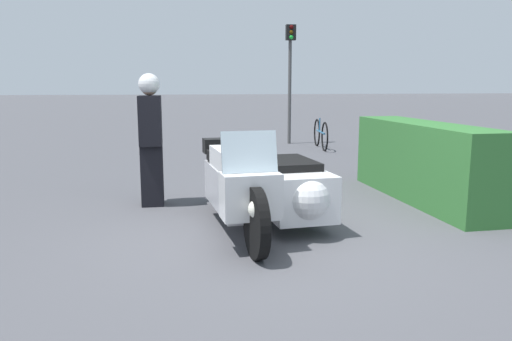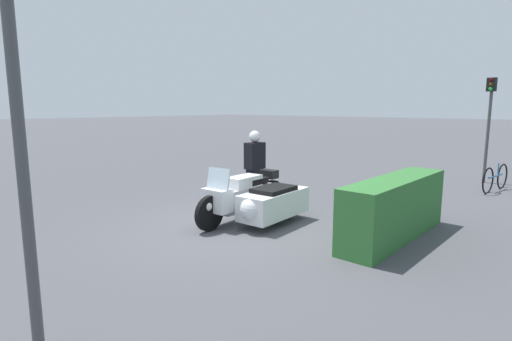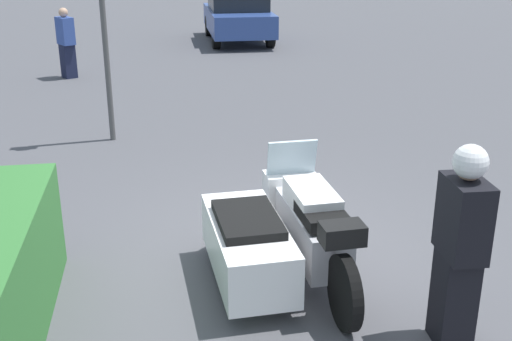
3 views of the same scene
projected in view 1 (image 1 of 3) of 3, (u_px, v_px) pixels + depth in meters
name	position (u px, v px, depth m)	size (l,w,h in m)	color
ground_plane	(280.00, 244.00, 5.07)	(160.00, 160.00, 0.00)	#4C4C51
police_motorcycle	(266.00, 186.00, 5.59)	(2.68, 1.29, 1.16)	black
officer_rider	(151.00, 137.00, 6.56)	(0.48, 0.30, 1.74)	black
hedge_bush_curbside	(424.00, 162.00, 6.91)	(3.05, 0.66, 1.08)	#337033
traffic_light_far	(290.00, 66.00, 13.33)	(0.23, 0.26, 3.16)	#4C4C4C
bicycle_parked	(321.00, 134.00, 12.65)	(1.78, 0.28, 0.78)	black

